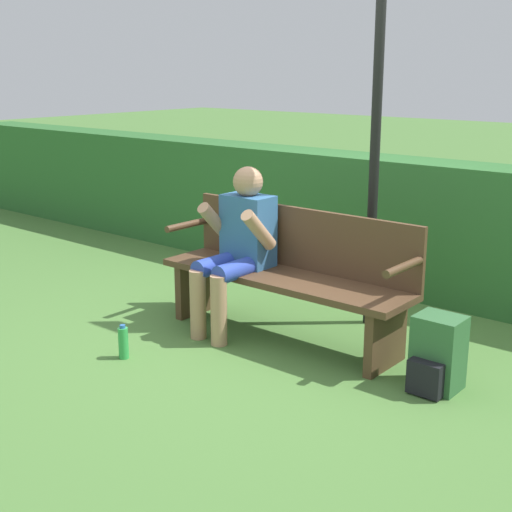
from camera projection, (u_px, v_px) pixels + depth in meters
ground_plane at (282, 337)px, 4.90m from camera, size 40.00×40.00×0.00m
hedge_back at (394, 224)px, 5.88m from camera, size 12.00×0.48×1.09m
park_bench at (289, 272)px, 4.84m from camera, size 1.84×0.46×0.87m
person_seated at (238, 242)px, 4.91m from camera, size 0.48×0.58×1.15m
backpack at (437, 355)px, 4.08m from camera, size 0.27×0.30×0.44m
water_bottle at (123, 343)px, 4.53m from camera, size 0.06×0.06×0.22m
signpost at (376, 109)px, 4.79m from camera, size 0.34×0.09×2.69m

